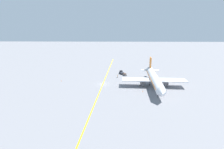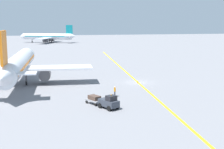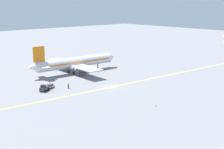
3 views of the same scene
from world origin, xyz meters
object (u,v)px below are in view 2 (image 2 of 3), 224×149
at_px(airplane_at_gate, 18,65).
at_px(traffic_cone_mid_apron, 138,82).
at_px(traffic_cone_by_wingtip, 49,76).
at_px(baggage_tug_dark, 109,102).
at_px(airplane_distant_taxiing, 48,37).
at_px(baggage_cart_trailing, 94,99).
at_px(ground_crew_worker, 115,91).

xyz_separation_m(airplane_at_gate, traffic_cone_mid_apron, (22.57, -3.90, -3.43)).
distance_m(airplane_at_gate, traffic_cone_by_wingtip, 8.90).
xyz_separation_m(baggage_tug_dark, traffic_cone_mid_apron, (8.93, 16.25, -0.63)).
xyz_separation_m(airplane_distant_taxiing, traffic_cone_mid_apron, (16.45, -116.06, -3.06)).
bearing_deg(baggage_tug_dark, traffic_cone_by_wingtip, 106.94).
bearing_deg(baggage_tug_dark, traffic_cone_mid_apron, 61.21).
bearing_deg(traffic_cone_by_wingtip, baggage_cart_trailing, -74.72).
height_order(baggage_tug_dark, traffic_cone_by_wingtip, baggage_tug_dark).
bearing_deg(baggage_cart_trailing, traffic_cone_mid_apron, 51.76).
relative_size(airplane_at_gate, traffic_cone_mid_apron, 64.57).
bearing_deg(airplane_distant_taxiing, traffic_cone_by_wingtip, -90.23).
xyz_separation_m(ground_crew_worker, traffic_cone_mid_apron, (6.68, 9.65, -0.63)).
bearing_deg(airplane_at_gate, baggage_tug_dark, -55.91).
height_order(baggage_cart_trailing, traffic_cone_by_wingtip, baggage_cart_trailing).
bearing_deg(airplane_distant_taxiing, airplane_at_gate, -93.13).
height_order(airplane_at_gate, ground_crew_worker, airplane_at_gate).
height_order(baggage_tug_dark, baggage_cart_trailing, baggage_tug_dark).
distance_m(airplane_distant_taxiing, traffic_cone_by_wingtip, 106.30).
bearing_deg(baggage_tug_dark, airplane_distant_taxiing, 93.25).
height_order(traffic_cone_mid_apron, traffic_cone_by_wingtip, same).
bearing_deg(baggage_cart_trailing, baggage_tug_dark, -60.83).
bearing_deg(traffic_cone_mid_apron, baggage_cart_trailing, -128.24).
xyz_separation_m(airplane_at_gate, ground_crew_worker, (15.89, -13.54, -2.80)).
xyz_separation_m(ground_crew_worker, traffic_cone_by_wingtip, (-10.19, 19.45, -0.63)).
bearing_deg(traffic_cone_mid_apron, traffic_cone_by_wingtip, 149.84).
distance_m(airplane_at_gate, baggage_tug_dark, 24.49).
xyz_separation_m(baggage_tug_dark, traffic_cone_by_wingtip, (-7.94, 26.06, -0.63)).
relative_size(traffic_cone_mid_apron, traffic_cone_by_wingtip, 1.00).
relative_size(airplane_at_gate, ground_crew_worker, 21.14).
height_order(airplane_at_gate, traffic_cone_mid_apron, airplane_at_gate).
relative_size(airplane_at_gate, baggage_cart_trailing, 12.03).
distance_m(baggage_tug_dark, ground_crew_worker, 6.98).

